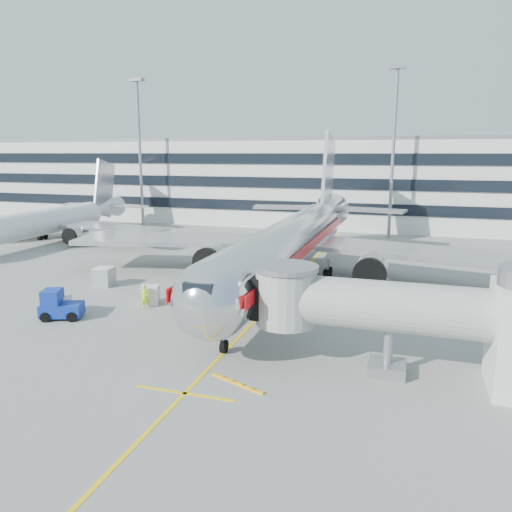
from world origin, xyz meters
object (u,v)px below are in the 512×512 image
(belt_loader, at_px, (208,296))
(ramp_worker, at_px, (145,297))
(cargo_container_right, at_px, (104,277))
(cargo_container_front, at_px, (150,295))
(cargo_container_left, at_px, (60,305))
(main_jet, at_px, (294,241))
(baggage_tug, at_px, (59,306))

(belt_loader, relative_size, ramp_worker, 2.55)
(cargo_container_right, bearing_deg, cargo_container_front, -29.14)
(cargo_container_left, xyz_separation_m, cargo_container_right, (-1.72, 8.78, 0.16))
(cargo_container_left, relative_size, ramp_worker, 0.75)
(belt_loader, relative_size, cargo_container_right, 2.77)
(main_jet, distance_m, belt_loader, 11.74)
(baggage_tug, bearing_deg, belt_loader, 36.94)
(main_jet, height_order, cargo_container_right, main_jet)
(baggage_tug, height_order, cargo_container_front, baggage_tug)
(cargo_container_right, xyz_separation_m, cargo_container_front, (7.47, -4.17, -0.11))
(baggage_tug, relative_size, cargo_container_right, 1.91)
(cargo_container_left, bearing_deg, belt_loader, 31.31)
(cargo_container_left, distance_m, cargo_container_front, 7.37)
(main_jet, height_order, cargo_container_left, main_jet)
(cargo_container_left, bearing_deg, cargo_container_front, 38.74)
(baggage_tug, bearing_deg, ramp_worker, 40.27)
(main_jet, xyz_separation_m, baggage_tug, (-15.10, -17.16, -3.20))
(cargo_container_right, bearing_deg, ramp_worker, -34.88)
(main_jet, relative_size, cargo_container_left, 33.09)
(main_jet, bearing_deg, cargo_container_left, -134.32)
(cargo_container_right, xyz_separation_m, ramp_worker, (7.65, -5.33, 0.09))
(belt_loader, relative_size, cargo_container_front, 2.67)
(baggage_tug, xyz_separation_m, cargo_container_right, (-2.44, 9.74, -0.10))
(belt_loader, bearing_deg, cargo_container_left, -148.69)
(baggage_tug, bearing_deg, main_jet, 48.66)
(baggage_tug, relative_size, cargo_container_front, 1.85)
(main_jet, xyz_separation_m, cargo_container_front, (-10.07, -11.59, -3.42))
(belt_loader, bearing_deg, cargo_container_front, -159.60)
(cargo_container_front, bearing_deg, cargo_container_right, 150.86)
(baggage_tug, xyz_separation_m, ramp_worker, (5.20, 4.41, -0.02))
(cargo_container_front, xyz_separation_m, ramp_worker, (0.18, -1.17, 0.20))
(cargo_container_right, distance_m, cargo_container_front, 8.55)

